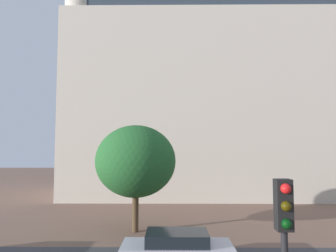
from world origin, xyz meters
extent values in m
cube|color=beige|center=(3.84, 29.00, 8.88)|extent=(28.58, 11.37, 17.77)
cube|color=#2D3842|center=(3.84, 29.00, 18.97)|extent=(26.29, 10.46, 2.40)
cube|color=beige|center=(1.22, 29.00, 15.33)|extent=(5.43, 5.43, 30.66)
cylinder|color=beige|center=(-8.95, 24.82, 10.66)|extent=(2.80, 2.80, 21.33)
cube|color=black|center=(0.01, 9.47, 1.15)|extent=(2.54, 1.59, 0.49)
cylinder|color=black|center=(-1.49, 10.38, 0.32)|extent=(0.64, 0.22, 0.64)
cylinder|color=black|center=(1.51, 10.38, 0.32)|extent=(0.64, 0.22, 0.64)
cube|color=black|center=(1.76, 2.20, 3.83)|extent=(0.28, 0.24, 0.90)
sphere|color=red|center=(1.76, 2.07, 4.13)|extent=(0.18, 0.18, 0.18)
sphere|color=#3C3306|center=(1.76, 2.07, 3.83)|extent=(0.18, 0.18, 0.18)
sphere|color=#06330C|center=(1.76, 2.07, 3.53)|extent=(0.18, 0.18, 0.18)
cylinder|color=#4C3823|center=(-2.30, 14.55, 1.09)|extent=(0.37, 0.37, 2.19)
ellipsoid|color=#235B28|center=(-2.30, 14.55, 4.06)|extent=(4.68, 4.68, 4.21)
camera|label=1|loc=(-0.24, -3.27, 4.84)|focal=32.39mm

